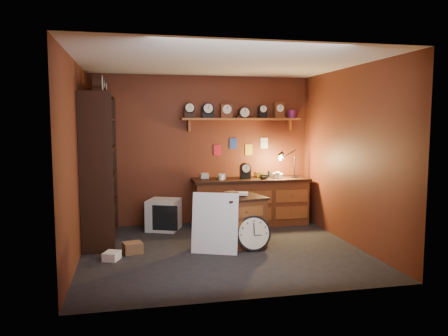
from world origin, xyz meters
TOP-DOWN VIEW (x-y plane):
  - floor at (0.00, 0.00)m, footprint 4.00×4.00m
  - room_shell at (0.04, 0.11)m, footprint 4.02×3.62m
  - shelving_unit at (-1.79, 0.98)m, footprint 0.47×1.60m
  - workbench at (0.84, 1.47)m, footprint 2.11×0.66m
  - low_cabinet at (0.34, 0.18)m, footprint 0.77×0.69m
  - big_round_clock at (0.44, -0.11)m, footprint 0.52×0.17m
  - white_panel at (-0.13, -0.10)m, footprint 0.69×0.42m
  - mini_fridge at (-0.75, 1.39)m, footprint 0.67×0.69m
  - floor_box_a at (-1.29, 0.12)m, footprint 0.30×0.27m
  - floor_box_b at (-1.57, -0.14)m, footprint 0.26×0.28m
  - floor_box_c at (-0.17, 0.15)m, footprint 0.26×0.22m

SIDE VIEW (x-z plane):
  - floor at x=0.00m, z-range 0.00..0.00m
  - white_panel at x=-0.13m, z-range -0.44..0.44m
  - floor_box_b at x=-1.57m, z-range 0.00..0.11m
  - floor_box_a at x=-1.29m, z-range 0.00..0.16m
  - floor_box_c at x=-0.17m, z-range 0.00..0.18m
  - big_round_clock at x=0.44m, z-range -0.01..0.51m
  - mini_fridge at x=-0.75m, z-range 0.00..0.53m
  - low_cabinet at x=0.34m, z-range -0.01..0.83m
  - workbench at x=0.84m, z-range -0.21..1.15m
  - shelving_unit at x=-1.79m, z-range -0.03..2.54m
  - room_shell at x=0.04m, z-range 0.37..3.08m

